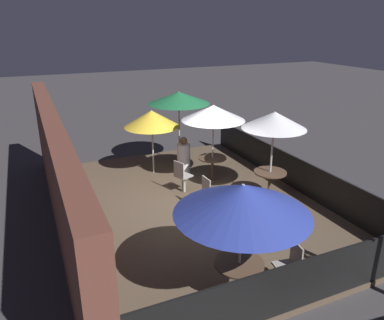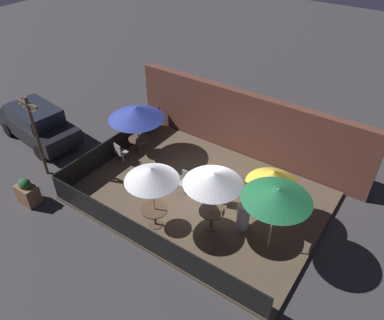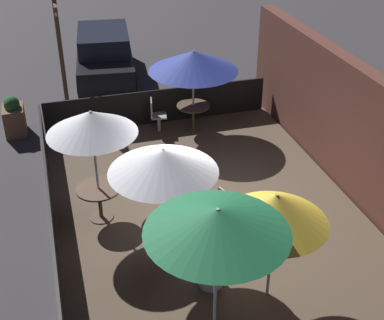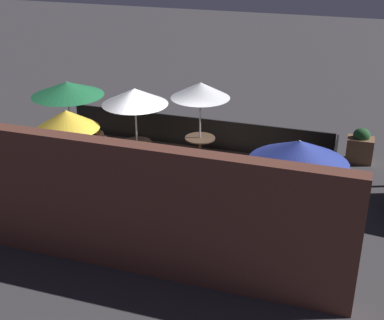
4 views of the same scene
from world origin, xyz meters
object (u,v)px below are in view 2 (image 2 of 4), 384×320
(patio_umbrella_2, at_px, (213,178))
(patio_umbrella_4, at_px, (273,178))
(patio_chair_1, at_px, (186,182))
(light_post, at_px, (36,133))
(patio_umbrella_0, at_px, (151,174))
(patio_umbrella_3, at_px, (277,194))
(patron_0, at_px, (243,215))
(patio_chair_0, at_px, (120,152))
(parked_car_0, at_px, (37,123))
(patio_chair_2, at_px, (219,191))
(dining_table_1, at_px, (139,141))
(dining_table_2, at_px, (212,214))
(dining_table_0, at_px, (155,212))
(planter_box, at_px, (27,192))
(patio_umbrella_1, at_px, (136,113))

(patio_umbrella_2, xyz_separation_m, patio_umbrella_4, (1.34, 1.44, -0.33))
(patio_chair_1, bearing_deg, light_post, -71.57)
(patio_umbrella_0, relative_size, patio_umbrella_3, 0.99)
(light_post, bearing_deg, patron_0, 12.65)
(patio_umbrella_0, xyz_separation_m, patio_chair_0, (-3.39, 1.94, -1.68))
(patio_umbrella_3, height_order, parked_car_0, patio_umbrella_3)
(patio_chair_0, bearing_deg, patio_chair_2, -77.50)
(patio_umbrella_0, xyz_separation_m, patio_umbrella_4, (2.94, 2.42, -0.38))
(patron_0, distance_m, parked_car_0, 10.17)
(patio_umbrella_4, xyz_separation_m, dining_table_1, (-6.16, 0.48, -1.23))
(parked_car_0, bearing_deg, patron_0, 8.61)
(patio_umbrella_0, xyz_separation_m, parked_car_0, (-7.70, 1.22, -1.45))
(patio_umbrella_3, height_order, dining_table_2, patio_umbrella_3)
(dining_table_0, bearing_deg, planter_box, -159.92)
(patio_umbrella_4, height_order, patio_chair_0, patio_umbrella_4)
(planter_box, bearing_deg, patio_umbrella_2, 23.21)
(patio_umbrella_4, distance_m, dining_table_2, 2.30)
(light_post, bearing_deg, dining_table_1, 54.60)
(patron_0, bearing_deg, dining_table_0, 124.47)
(dining_table_1, height_order, light_post, light_post)
(dining_table_0, xyz_separation_m, dining_table_1, (-3.22, 2.90, -0.02))
(patio_umbrella_1, relative_size, parked_car_0, 0.50)
(patio_umbrella_2, distance_m, patio_umbrella_4, 2.00)
(patio_umbrella_3, xyz_separation_m, dining_table_0, (-3.54, -1.26, -1.66))
(dining_table_1, bearing_deg, patio_chair_0, -99.82)
(parked_car_0, bearing_deg, dining_table_2, 5.19)
(patio_umbrella_1, distance_m, dining_table_0, 4.54)
(patio_umbrella_0, relative_size, dining_table_2, 2.84)
(patio_umbrella_4, xyz_separation_m, patio_chair_0, (-6.33, -0.48, -1.30))
(patio_umbrella_0, distance_m, patio_umbrella_2, 1.88)
(patio_umbrella_3, distance_m, patio_chair_0, 7.18)
(dining_table_1, height_order, dining_table_2, dining_table_2)
(patio_umbrella_0, bearing_deg, patio_umbrella_4, 39.39)
(dining_table_0, xyz_separation_m, planter_box, (-4.53, -1.66, -0.21))
(patio_umbrella_1, bearing_deg, patio_umbrella_2, -21.78)
(patio_umbrella_4, distance_m, patron_0, 1.59)
(dining_table_0, bearing_deg, light_post, -177.77)
(patio_umbrella_1, bearing_deg, dining_table_2, -21.78)
(patio_chair_1, bearing_deg, patio_chair_2, 97.69)
(dining_table_0, bearing_deg, patron_0, 32.40)
(patron_0, bearing_deg, dining_table_2, 126.46)
(patio_umbrella_3, xyz_separation_m, patron_0, (-1.09, 0.29, -1.70))
(patio_chair_0, height_order, patio_chair_1, patio_chair_1)
(patio_umbrella_3, distance_m, patio_umbrella_4, 1.38)
(patio_chair_1, relative_size, parked_car_0, 0.20)
(patron_0, bearing_deg, patio_chair_1, 84.42)
(patron_0, bearing_deg, patio_umbrella_2, 126.46)
(patio_umbrella_3, distance_m, patio_chair_2, 3.05)
(dining_table_1, relative_size, patio_chair_2, 0.91)
(patio_chair_2, bearing_deg, patio_umbrella_2, -0.00)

